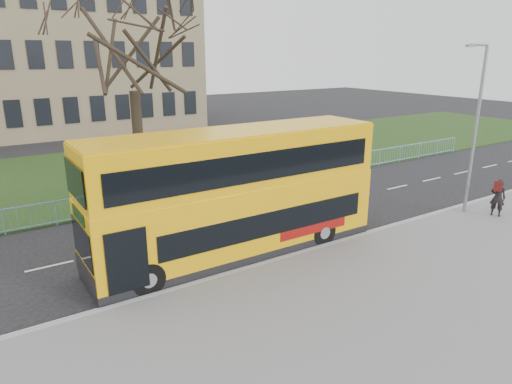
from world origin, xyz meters
The scene contains 10 objects.
ground centered at (0.00, 0.00, 0.00)m, with size 120.00×120.00×0.00m, color black.
pavement centered at (0.00, -6.75, 0.06)m, with size 80.00×10.50×0.12m, color slate.
kerb centered at (0.00, -1.55, 0.07)m, with size 80.00×0.20×0.14m, color #969699.
grass_verge centered at (0.00, 14.30, 0.04)m, with size 80.00×15.40×0.08m, color #1B3814.
guard_railing centered at (0.00, 6.60, 0.55)m, with size 40.00×0.12×1.10m, color #7EBDE1, non-canonical shape.
bare_tree centered at (-3.00, 10.00, 6.26)m, with size 8.65×8.65×12.36m, color black, non-canonical shape.
civic_building centered at (-5.00, 35.00, 7.00)m, with size 30.00×15.00×14.00m, color #807151.
yellow_bus centered at (-2.89, -0.13, 2.44)m, with size 10.84×2.62×4.54m.
pedestrian centered at (8.80, -3.23, 0.97)m, with size 0.62×0.41×1.70m, color black.
street_lamp centered at (8.07, -2.12, 4.18)m, with size 1.57×0.21×7.40m.
Camera 1 is at (-10.81, -13.61, 7.18)m, focal length 32.00 mm.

